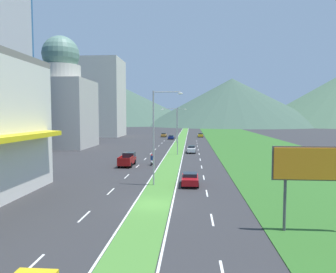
# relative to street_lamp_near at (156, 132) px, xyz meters

# --- Properties ---
(ground_plane) EXTENTS (600.00, 600.00, 0.00)m
(ground_plane) POSITION_rel_street_lamp_near_xyz_m (0.52, -7.65, -6.23)
(ground_plane) COLOR #2D2D30
(grass_median) EXTENTS (3.20, 240.00, 0.06)m
(grass_median) POSITION_rel_street_lamp_near_xyz_m (0.52, 52.35, -6.20)
(grass_median) COLOR #477F33
(grass_median) RESTS_ON ground_plane
(grass_verge_right) EXTENTS (24.00, 240.00, 0.06)m
(grass_verge_right) POSITION_rel_street_lamp_near_xyz_m (21.12, 52.35, -6.20)
(grass_verge_right) COLOR #2D6023
(grass_verge_right) RESTS_ON ground_plane
(lane_dash_left_1) EXTENTS (0.16, 2.80, 0.01)m
(lane_dash_left_1) POSITION_rel_street_lamp_near_xyz_m (-4.58, -19.46, -6.23)
(lane_dash_left_1) COLOR silver
(lane_dash_left_1) RESTS_ON ground_plane
(lane_dash_left_2) EXTENTS (0.16, 2.80, 0.01)m
(lane_dash_left_2) POSITION_rel_street_lamp_near_xyz_m (-4.58, -11.28, -6.23)
(lane_dash_left_2) COLOR silver
(lane_dash_left_2) RESTS_ON ground_plane
(lane_dash_left_3) EXTENTS (0.16, 2.80, 0.01)m
(lane_dash_left_3) POSITION_rel_street_lamp_near_xyz_m (-4.58, -3.10, -6.23)
(lane_dash_left_3) COLOR silver
(lane_dash_left_3) RESTS_ON ground_plane
(lane_dash_left_4) EXTENTS (0.16, 2.80, 0.01)m
(lane_dash_left_4) POSITION_rel_street_lamp_near_xyz_m (-4.58, 5.08, -6.23)
(lane_dash_left_4) COLOR silver
(lane_dash_left_4) RESTS_ON ground_plane
(lane_dash_left_5) EXTENTS (0.16, 2.80, 0.01)m
(lane_dash_left_5) POSITION_rel_street_lamp_near_xyz_m (-4.58, 13.26, -6.23)
(lane_dash_left_5) COLOR silver
(lane_dash_left_5) RESTS_ON ground_plane
(lane_dash_left_6) EXTENTS (0.16, 2.80, 0.01)m
(lane_dash_left_6) POSITION_rel_street_lamp_near_xyz_m (-4.58, 21.44, -6.23)
(lane_dash_left_6) COLOR silver
(lane_dash_left_6) RESTS_ON ground_plane
(lane_dash_left_7) EXTENTS (0.16, 2.80, 0.01)m
(lane_dash_left_7) POSITION_rel_street_lamp_near_xyz_m (-4.58, 29.63, -6.23)
(lane_dash_left_7) COLOR silver
(lane_dash_left_7) RESTS_ON ground_plane
(lane_dash_left_8) EXTENTS (0.16, 2.80, 0.01)m
(lane_dash_left_8) POSITION_rel_street_lamp_near_xyz_m (-4.58, 37.81, -6.23)
(lane_dash_left_8) COLOR silver
(lane_dash_left_8) RESTS_ON ground_plane
(lane_dash_left_9) EXTENTS (0.16, 2.80, 0.01)m
(lane_dash_left_9) POSITION_rel_street_lamp_near_xyz_m (-4.58, 45.99, -6.23)
(lane_dash_left_9) COLOR silver
(lane_dash_left_9) RESTS_ON ground_plane
(lane_dash_left_10) EXTENTS (0.16, 2.80, 0.01)m
(lane_dash_left_10) POSITION_rel_street_lamp_near_xyz_m (-4.58, 54.17, -6.23)
(lane_dash_left_10) COLOR silver
(lane_dash_left_10) RESTS_ON ground_plane
(lane_dash_left_11) EXTENTS (0.16, 2.80, 0.01)m
(lane_dash_left_11) POSITION_rel_street_lamp_near_xyz_m (-4.58, 62.35, -6.23)
(lane_dash_left_11) COLOR silver
(lane_dash_left_11) RESTS_ON ground_plane
(lane_dash_right_1) EXTENTS (0.16, 2.80, 0.01)m
(lane_dash_right_1) POSITION_rel_street_lamp_near_xyz_m (5.62, -19.46, -6.23)
(lane_dash_right_1) COLOR silver
(lane_dash_right_1) RESTS_ON ground_plane
(lane_dash_right_2) EXTENTS (0.16, 2.80, 0.01)m
(lane_dash_right_2) POSITION_rel_street_lamp_near_xyz_m (5.62, -11.28, -6.23)
(lane_dash_right_2) COLOR silver
(lane_dash_right_2) RESTS_ON ground_plane
(lane_dash_right_3) EXTENTS (0.16, 2.80, 0.01)m
(lane_dash_right_3) POSITION_rel_street_lamp_near_xyz_m (5.62, -3.10, -6.23)
(lane_dash_right_3) COLOR silver
(lane_dash_right_3) RESTS_ON ground_plane
(lane_dash_right_4) EXTENTS (0.16, 2.80, 0.01)m
(lane_dash_right_4) POSITION_rel_street_lamp_near_xyz_m (5.62, 5.08, -6.23)
(lane_dash_right_4) COLOR silver
(lane_dash_right_4) RESTS_ON ground_plane
(lane_dash_right_5) EXTENTS (0.16, 2.80, 0.01)m
(lane_dash_right_5) POSITION_rel_street_lamp_near_xyz_m (5.62, 13.26, -6.23)
(lane_dash_right_5) COLOR silver
(lane_dash_right_5) RESTS_ON ground_plane
(lane_dash_right_6) EXTENTS (0.16, 2.80, 0.01)m
(lane_dash_right_6) POSITION_rel_street_lamp_near_xyz_m (5.62, 21.44, -6.23)
(lane_dash_right_6) COLOR silver
(lane_dash_right_6) RESTS_ON ground_plane
(lane_dash_right_7) EXTENTS (0.16, 2.80, 0.01)m
(lane_dash_right_7) POSITION_rel_street_lamp_near_xyz_m (5.62, 29.63, -6.23)
(lane_dash_right_7) COLOR silver
(lane_dash_right_7) RESTS_ON ground_plane
(lane_dash_right_8) EXTENTS (0.16, 2.80, 0.01)m
(lane_dash_right_8) POSITION_rel_street_lamp_near_xyz_m (5.62, 37.81, -6.23)
(lane_dash_right_8) COLOR silver
(lane_dash_right_8) RESTS_ON ground_plane
(lane_dash_right_9) EXTENTS (0.16, 2.80, 0.01)m
(lane_dash_right_9) POSITION_rel_street_lamp_near_xyz_m (5.62, 45.99, -6.23)
(lane_dash_right_9) COLOR silver
(lane_dash_right_9) RESTS_ON ground_plane
(lane_dash_right_10) EXTENTS (0.16, 2.80, 0.01)m
(lane_dash_right_10) POSITION_rel_street_lamp_near_xyz_m (5.62, 54.17, -6.23)
(lane_dash_right_10) COLOR silver
(lane_dash_right_10) RESTS_ON ground_plane
(lane_dash_right_11) EXTENTS (0.16, 2.80, 0.01)m
(lane_dash_right_11) POSITION_rel_street_lamp_near_xyz_m (5.62, 62.35, -6.23)
(lane_dash_right_11) COLOR silver
(lane_dash_right_11) RESTS_ON ground_plane
(edge_line_median_left) EXTENTS (0.16, 240.00, 0.01)m
(edge_line_median_left) POSITION_rel_street_lamp_near_xyz_m (-1.23, 52.35, -6.23)
(edge_line_median_left) COLOR silver
(edge_line_median_left) RESTS_ON ground_plane
(edge_line_median_right) EXTENTS (0.16, 240.00, 0.01)m
(edge_line_median_right) POSITION_rel_street_lamp_near_xyz_m (2.27, 52.35, -6.23)
(edge_line_median_right) COLOR silver
(edge_line_median_right) RESTS_ON ground_plane
(domed_building) EXTENTS (14.47, 14.47, 27.90)m
(domed_building) POSITION_rel_street_lamp_near_xyz_m (-28.75, 41.09, 5.41)
(domed_building) COLOR #B7B2A8
(domed_building) RESTS_ON ground_plane
(midrise_colored) EXTENTS (16.07, 16.07, 29.66)m
(midrise_colored) POSITION_rel_street_lamp_near_xyz_m (-30.98, 82.99, 8.60)
(midrise_colored) COLOR beige
(midrise_colored) RESTS_ON ground_plane
(hill_far_left) EXTENTS (169.36, 169.36, 40.40)m
(hill_far_left) POSITION_rel_street_lamp_near_xyz_m (-73.18, 254.39, 13.97)
(hill_far_left) COLOR #3D5647
(hill_far_left) RESTS_ON ground_plane
(hill_far_center) EXTENTS (142.36, 142.36, 37.74)m
(hill_far_center) POSITION_rel_street_lamp_near_xyz_m (36.41, 217.99, 12.64)
(hill_far_center) COLOR #3D5647
(hill_far_center) RESTS_ON ground_plane
(street_lamp_near) EXTENTS (3.44, 0.41, 10.91)m
(street_lamp_near) POSITION_rel_street_lamp_near_xyz_m (0.00, 0.00, 0.00)
(street_lamp_near) COLOR #99999E
(street_lamp_near) RESTS_ON ground_plane
(street_lamp_mid) EXTENTS (3.49, 0.28, 9.63)m
(street_lamp_mid) POSITION_rel_street_lamp_near_xyz_m (0.78, 27.54, -0.66)
(street_lamp_mid) COLOR #99999E
(street_lamp_mid) RESTS_ON ground_plane
(street_lamp_far) EXTENTS (2.96, 0.28, 10.12)m
(street_lamp_far) POSITION_rel_street_lamp_near_xyz_m (-0.04, 55.04, -0.46)
(street_lamp_far) COLOR #99999E
(street_lamp_far) RESTS_ON ground_plane
(billboard_roadside) EXTENTS (5.77, 0.28, 6.00)m
(billboard_roadside) POSITION_rel_street_lamp_near_xyz_m (12.44, -13.36, -1.68)
(billboard_roadside) COLOR #4C4C51
(billboard_roadside) RESTS_ON ground_plane
(car_0) EXTENTS (1.95, 4.74, 1.49)m
(car_0) POSITION_rel_street_lamp_near_xyz_m (-6.39, 80.50, -5.47)
(car_0) COLOR #C6842D
(car_0) RESTS_ON ground_plane
(car_1) EXTENTS (2.00, 4.77, 1.33)m
(car_1) POSITION_rel_street_lamp_near_xyz_m (-2.91, 69.95, -5.53)
(car_1) COLOR navy
(car_1) RESTS_ON ground_plane
(car_2) EXTENTS (1.88, 4.69, 1.54)m
(car_2) POSITION_rel_street_lamp_near_xyz_m (4.01, 31.86, -5.44)
(car_2) COLOR silver
(car_2) RESTS_ON ground_plane
(car_4) EXTENTS (2.01, 4.10, 1.43)m
(car_4) POSITION_rel_street_lamp_near_xyz_m (3.85, 0.43, -5.48)
(car_4) COLOR maroon
(car_4) RESTS_ON ground_plane
(car_5) EXTENTS (2.00, 4.19, 1.48)m
(car_5) POSITION_rel_street_lamp_near_xyz_m (7.40, 80.49, -5.48)
(car_5) COLOR yellow
(car_5) RESTS_ON ground_plane
(pickup_truck_0) EXTENTS (2.18, 5.40, 2.00)m
(pickup_truck_0) POSITION_rel_street_lamp_near_xyz_m (-6.29, 13.78, -5.25)
(pickup_truck_0) COLOR maroon
(pickup_truck_0) RESTS_ON ground_plane
(motorcycle_rider) EXTENTS (0.36, 2.00, 1.80)m
(motorcycle_rider) POSITION_rel_street_lamp_near_xyz_m (-2.44, 14.53, -5.49)
(motorcycle_rider) COLOR black
(motorcycle_rider) RESTS_ON ground_plane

